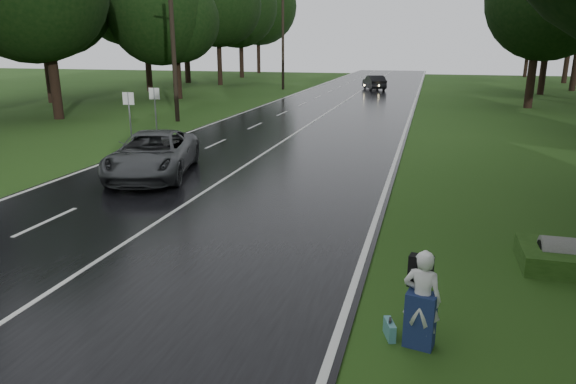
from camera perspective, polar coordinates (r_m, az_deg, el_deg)
name	(u,v)px	position (r m, az deg, el deg)	size (l,w,h in m)	color
ground	(97,263)	(12.60, -20.31, -7.35)	(160.00, 160.00, 0.00)	#254815
road	(304,128)	(30.51, 1.72, 7.04)	(12.00, 140.00, 0.04)	black
lane_center	(304,128)	(30.50, 1.72, 7.09)	(0.12, 140.00, 0.01)	silver
grey_car	(153,154)	(19.91, -14.68, 4.07)	(2.65, 5.75, 1.60)	#46484B
far_car	(374,82)	(57.35, 9.47, 11.83)	(1.60, 4.59, 1.51)	black
hitchhiker	(421,302)	(8.77, 14.48, -11.67)	(0.68, 0.64, 1.69)	silver
suitcase	(390,329)	(9.18, 11.13, -14.64)	(0.12, 0.42, 0.30)	teal
culvert	(571,268)	(13.16, 28.76, -7.38)	(0.70, 0.70, 1.39)	slate
utility_pole_mid	(178,121)	(34.20, -12.07, 7.64)	(1.80, 0.28, 10.36)	black
utility_pole_far	(283,89)	(57.37, -0.55, 11.25)	(1.80, 0.28, 10.58)	black
road_sign_a	(132,143)	(27.10, -16.81, 5.18)	(0.60, 0.10, 2.51)	white
road_sign_b	(157,135)	(29.23, -14.23, 6.12)	(0.61, 0.10, 2.53)	white
tree_left_d	(59,119)	(37.69, -23.90, 7.38)	(9.11, 9.11, 14.23)	black
tree_left_e	(180,99)	(48.52, -11.87, 10.04)	(7.70, 7.70, 12.04)	black
tree_left_f	(220,85)	(64.15, -7.46, 11.63)	(10.65, 10.65, 16.65)	black
tree_right_e	(527,108)	(44.56, 24.88, 8.41)	(8.89, 8.89, 13.89)	black
tree_right_f	(540,95)	(56.98, 26.03, 9.63)	(10.57, 10.57, 16.52)	black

